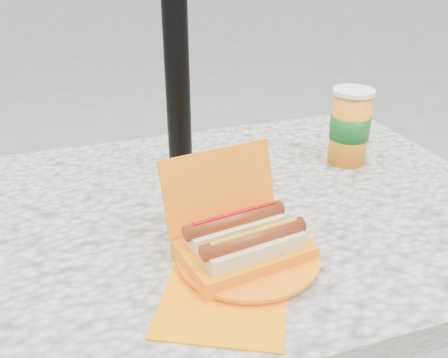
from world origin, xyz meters
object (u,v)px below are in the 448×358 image
object	(u,v)px
fries_plate	(245,258)
soda_cup	(350,126)
umbrella_pole	(174,7)
hotdog_box	(242,241)

from	to	relation	value
fries_plate	soda_cup	world-z (taller)	soda_cup
soda_cup	fries_plate	bearing A→B (deg)	-141.50
umbrella_pole	fries_plate	world-z (taller)	umbrella_pole
soda_cup	hotdog_box	bearing A→B (deg)	-142.76
umbrella_pole	fries_plate	size ratio (longest dim) A/B	6.98
umbrella_pole	soda_cup	bearing A→B (deg)	-8.54
hotdog_box	soda_cup	distance (m)	0.46
umbrella_pole	fries_plate	xyz separation A→B (m)	(0.01, -0.35, -0.34)
umbrella_pole	soda_cup	world-z (taller)	umbrella_pole
hotdog_box	fries_plate	size ratio (longest dim) A/B	0.70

